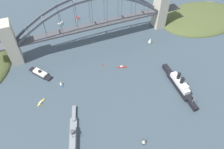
# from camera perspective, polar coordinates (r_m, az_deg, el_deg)

# --- Properties ---
(ground_plane) EXTENTS (1400.00, 1400.00, 0.00)m
(ground_plane) POSITION_cam_1_polar(r_m,az_deg,el_deg) (356.60, -4.74, 8.21)
(ground_plane) COLOR #3D4C56
(harbor_arch_bridge) EXTENTS (287.99, 20.58, 77.22)m
(harbor_arch_bridge) POSITION_cam_1_polar(r_m,az_deg,el_deg) (336.25, -5.10, 12.48)
(harbor_arch_bridge) COLOR beige
(harbor_arch_bridge) RESTS_ON ground
(headland_west_shore) EXTENTS (143.31, 97.05, 19.94)m
(headland_west_shore) POSITION_cam_1_polar(r_m,az_deg,el_deg) (432.75, 21.26, 13.05)
(headland_west_shore) COLOR #4C562D
(headland_west_shore) RESTS_ON ground
(ocean_liner) EXTENTS (10.22, 76.76, 20.48)m
(ocean_liner) POSITION_cam_1_polar(r_m,az_deg,el_deg) (301.03, 16.47, -2.39)
(ocean_liner) COLOR black
(ocean_liner) RESTS_ON ground
(naval_cruiser) EXTENTS (27.56, 81.86, 16.93)m
(naval_cruiser) POSITION_cam_1_polar(r_m,az_deg,el_deg) (255.92, -9.70, -15.48)
(naval_cruiser) COLOR gray
(naval_cruiser) RESTS_ON ground
(harbor_ferry_steamer) EXTENTS (27.42, 33.24, 7.06)m
(harbor_ferry_steamer) POSITION_cam_1_polar(r_m,az_deg,el_deg) (320.34, -17.45, 0.28)
(harbor_ferry_steamer) COLOR black
(harbor_ferry_steamer) RESTS_ON ground
(seaplane_taxiing_near_bridge) EXTENTS (9.74, 8.67, 4.86)m
(seaplane_taxiing_near_bridge) POSITION_cam_1_polar(r_m,az_deg,el_deg) (404.97, -8.74, 13.74)
(seaplane_taxiing_near_bridge) COLOR #B7B7B2
(seaplane_taxiing_near_bridge) RESTS_ON ground
(seaplane_second_in_formation) EXTENTS (9.43, 7.44, 4.89)m
(seaplane_second_in_formation) POSITION_cam_1_polar(r_m,az_deg,el_deg) (397.66, -12.77, 12.31)
(seaplane_second_in_formation) COLOR #B7B7B2
(seaplane_second_in_formation) RESTS_ON ground
(small_boat_0) EXTENTS (10.73, 9.52, 2.15)m
(small_boat_0) POSITION_cam_1_polar(r_m,az_deg,el_deg) (291.33, -17.37, -6.68)
(small_boat_0) COLOR gold
(small_boat_0) RESTS_ON ground
(small_boat_1) EXTENTS (12.25, 5.63, 2.33)m
(small_boat_1) POSITION_cam_1_polar(r_m,az_deg,el_deg) (315.67, 2.46, 1.93)
(small_boat_1) COLOR #B2231E
(small_boat_1) RESTS_ON ground
(small_boat_2) EXTENTS (5.98, 9.46, 10.16)m
(small_boat_2) POSITION_cam_1_polar(r_m,az_deg,el_deg) (354.88, 9.51, 8.39)
(small_boat_2) COLOR #2D6B3D
(small_boat_2) RESTS_ON ground
(small_boat_3) EXTENTS (5.06, 7.44, 7.08)m
(small_boat_3) POSITION_cam_1_polar(r_m,az_deg,el_deg) (300.25, -12.64, -2.13)
(small_boat_3) COLOR #234C8C
(small_boat_3) RESTS_ON ground
(small_boat_4) EXTENTS (5.24, 6.57, 8.03)m
(small_boat_4) POSITION_cam_1_polar(r_m,az_deg,el_deg) (252.42, 8.03, -16.19)
(small_boat_4) COLOR black
(small_boat_4) RESTS_ON ground
(channel_marker_buoy) EXTENTS (2.20, 2.20, 2.75)m
(channel_marker_buoy) POSITION_cam_1_polar(r_m,az_deg,el_deg) (318.38, -2.52, 2.51)
(channel_marker_buoy) COLOR red
(channel_marker_buoy) RESTS_ON ground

